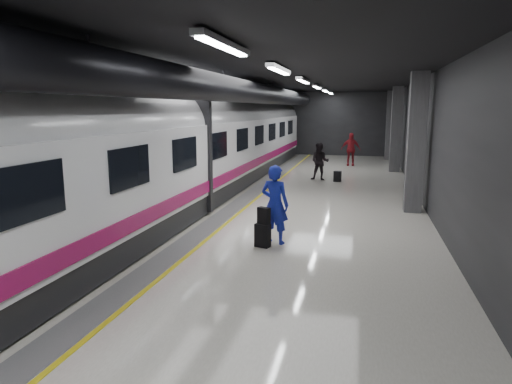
# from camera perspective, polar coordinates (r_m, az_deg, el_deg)

# --- Properties ---
(ground) EXTENTS (40.00, 40.00, 0.00)m
(ground) POSITION_cam_1_polar(r_m,az_deg,el_deg) (14.24, 1.11, -3.22)
(ground) COLOR silver
(ground) RESTS_ON ground
(platform_hall) EXTENTS (10.02, 40.02, 4.51)m
(platform_hall) POSITION_cam_1_polar(r_m,az_deg,el_deg) (14.83, 0.86, 11.12)
(platform_hall) COLOR black
(platform_hall) RESTS_ON ground
(train) EXTENTS (3.05, 38.00, 4.05)m
(train) POSITION_cam_1_polar(r_m,az_deg,el_deg) (14.92, -11.19, 5.27)
(train) COLOR black
(train) RESTS_ON ground
(traveler_main) EXTENTS (0.82, 0.64, 1.99)m
(traveler_main) POSITION_cam_1_polar(r_m,az_deg,el_deg) (11.38, 2.38, -1.57)
(traveler_main) COLOR #1A1AC5
(traveler_main) RESTS_ON ground
(suitcase_main) EXTENTS (0.41, 0.32, 0.58)m
(suitcase_main) POSITION_cam_1_polar(r_m,az_deg,el_deg) (11.22, 0.84, -5.43)
(suitcase_main) COLOR black
(suitcase_main) RESTS_ON ground
(shoulder_bag) EXTENTS (0.35, 0.28, 0.41)m
(shoulder_bag) POSITION_cam_1_polar(r_m,az_deg,el_deg) (11.10, 0.98, -2.97)
(shoulder_bag) COLOR black
(shoulder_bag) RESTS_ON suitcase_main
(traveler_far_a) EXTENTS (0.91, 0.73, 1.77)m
(traveler_far_a) POSITION_cam_1_polar(r_m,az_deg,el_deg) (21.72, 8.00, 3.78)
(traveler_far_a) COLOR black
(traveler_far_a) RESTS_ON ground
(traveler_far_b) EXTENTS (1.15, 0.52, 1.93)m
(traveler_far_b) POSITION_cam_1_polar(r_m,az_deg,el_deg) (27.71, 11.74, 5.25)
(traveler_far_b) COLOR maroon
(traveler_far_b) RESTS_ON ground
(suitcase_far) EXTENTS (0.37, 0.27, 0.49)m
(suitcase_far) POSITION_cam_1_polar(r_m,az_deg,el_deg) (21.52, 10.15, 1.94)
(suitcase_far) COLOR black
(suitcase_far) RESTS_ON ground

